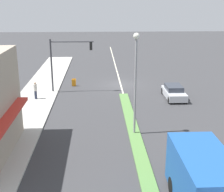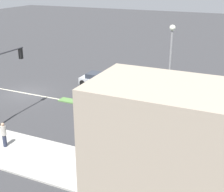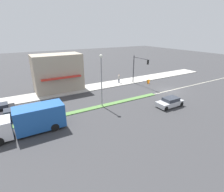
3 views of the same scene
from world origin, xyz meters
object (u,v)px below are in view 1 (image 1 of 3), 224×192
Objects in this scene: street_lamp at (136,72)px; sedan_silver at (174,92)px; warning_aframe_sign at (74,83)px; traffic_signal_main at (65,56)px; pedestrian at (35,90)px.

street_lamp is 10.71m from sedan_silver.
warning_aframe_sign is at bearing -68.21° from street_lamp.
pedestrian is (2.76, 2.69, -2.87)m from traffic_signal_main.
traffic_signal_main is 0.76× the size of street_lamp.
pedestrian is at bearing -44.07° from street_lamp.
street_lamp reaches higher than pedestrian.
street_lamp is 12.92m from pedestrian.
pedestrian is 0.43× the size of sedan_silver.
traffic_signal_main is at bearing -135.67° from pedestrian.
street_lamp is 15.34m from warning_aframe_sign.
pedestrian is 2.07× the size of warning_aframe_sign.
street_lamp reaches higher than sedan_silver.
sedan_silver is (-10.46, 5.14, 0.22)m from warning_aframe_sign.
sedan_silver is (-11.12, 2.77, -3.26)m from traffic_signal_main.
traffic_signal_main is 4.80m from pedestrian.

